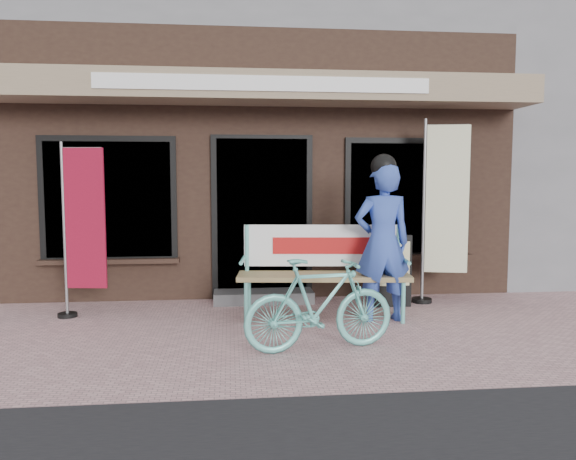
{
  "coord_description": "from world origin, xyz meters",
  "views": [
    {
      "loc": [
        -0.43,
        -5.52,
        1.63
      ],
      "look_at": [
        0.22,
        0.7,
        1.05
      ],
      "focal_mm": 35.0,
      "sensor_mm": 36.0,
      "label": 1
    }
  ],
  "objects": [
    {
      "name": "ground",
      "position": [
        0.0,
        0.0,
        0.0
      ],
      "size": [
        70.0,
        70.0,
        0.0
      ],
      "primitive_type": "plane",
      "color": "#C39597",
      "rests_on": "ground"
    },
    {
      "name": "storefront",
      "position": [
        0.0,
        4.96,
        2.99
      ],
      "size": [
        7.0,
        6.77,
        6.0
      ],
      "color": "black",
      "rests_on": "ground"
    },
    {
      "name": "bench",
      "position": [
        0.65,
        0.92,
        0.63
      ],
      "size": [
        2.03,
        0.72,
        1.08
      ],
      "rotation": [
        0.0,
        0.0,
        -0.11
      ],
      "color": "#63C2B7",
      "rests_on": "ground"
    },
    {
      "name": "person",
      "position": [
        1.29,
        0.67,
        0.93
      ],
      "size": [
        0.67,
        0.46,
        1.9
      ],
      "rotation": [
        0.0,
        0.0,
        0.05
      ],
      "color": "#324EAF",
      "rests_on": "ground"
    },
    {
      "name": "bicycle",
      "position": [
        0.41,
        -0.38,
        0.44
      ],
      "size": [
        1.52,
        0.66,
        0.88
      ],
      "primitive_type": "imported",
      "rotation": [
        0.0,
        0.0,
        1.74
      ],
      "color": "#63C2B7",
      "rests_on": "ground"
    },
    {
      "name": "nobori_red",
      "position": [
        -2.14,
        1.16,
        1.06
      ],
      "size": [
        0.61,
        0.25,
        2.05
      ],
      "rotation": [
        0.0,
        0.0,
        -0.14
      ],
      "color": "gray",
      "rests_on": "ground"
    },
    {
      "name": "nobori_cream",
      "position": [
        2.31,
        1.46,
        1.23
      ],
      "size": [
        0.71,
        0.31,
        2.39
      ],
      "rotation": [
        0.0,
        0.0,
        -0.23
      ],
      "color": "gray",
      "rests_on": "ground"
    },
    {
      "name": "menu_stand",
      "position": [
        1.62,
        1.31,
        0.47
      ],
      "size": [
        0.46,
        0.11,
        0.91
      ],
      "rotation": [
        0.0,
        0.0,
        0.01
      ],
      "color": "black",
      "rests_on": "ground"
    }
  ]
}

